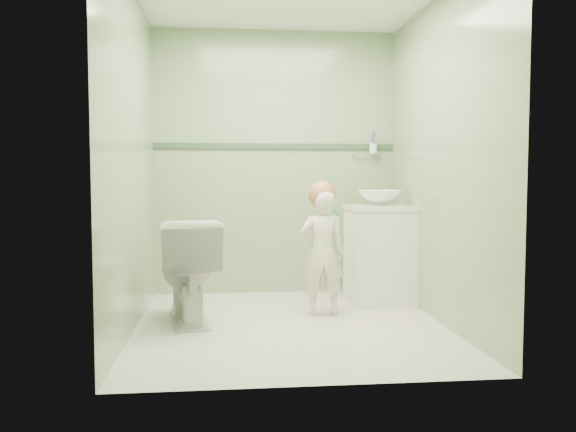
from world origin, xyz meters
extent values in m
plane|color=beige|center=(0.00, 0.00, 0.00)|extent=(2.50, 2.50, 0.00)
cube|color=#86A575|center=(0.00, 1.25, 1.20)|extent=(2.20, 0.04, 2.40)
cube|color=#86A575|center=(0.00, -1.25, 1.20)|extent=(2.20, 0.04, 2.40)
cube|color=#86A575|center=(-1.10, 0.00, 1.20)|extent=(0.04, 2.50, 2.40)
cube|color=#86A575|center=(1.10, 0.00, 1.20)|extent=(0.04, 2.50, 2.40)
cube|color=#325139|center=(0.00, 1.24, 1.35)|extent=(2.20, 0.02, 0.05)
cube|color=white|center=(0.84, 0.70, 0.40)|extent=(0.52, 0.50, 0.80)
cube|color=white|center=(0.84, 0.70, 0.81)|extent=(0.54, 0.52, 0.04)
imported|color=white|center=(0.84, 0.70, 0.89)|extent=(0.37, 0.37, 0.13)
cylinder|color=silver|center=(0.84, 0.90, 0.95)|extent=(0.03, 0.03, 0.18)
cylinder|color=silver|center=(0.84, 0.85, 1.03)|extent=(0.02, 0.12, 0.02)
cylinder|color=silver|center=(0.84, 1.20, 1.28)|extent=(0.26, 0.02, 0.02)
cylinder|color=silver|center=(0.90, 1.18, 1.33)|extent=(0.07, 0.07, 0.09)
cylinder|color=#6E449E|center=(0.90, 1.17, 1.40)|extent=(0.01, 0.01, 0.17)
cylinder|color=#393EDD|center=(0.89, 1.17, 1.40)|extent=(0.01, 0.01, 0.17)
cylinder|color=#C04B38|center=(0.91, 1.18, 1.40)|extent=(0.01, 0.01, 0.17)
imported|color=white|center=(-0.74, 0.17, 0.38)|extent=(0.56, 0.82, 0.77)
imported|color=silver|center=(0.28, 0.30, 0.48)|extent=(0.36, 0.25, 0.97)
sphere|color=#AC6E3F|center=(0.28, 0.33, 0.93)|extent=(0.21, 0.21, 0.21)
cylinder|color=#0B956D|center=(0.36, 0.17, 0.81)|extent=(0.08, 0.13, 0.06)
cube|color=white|center=(0.30, 0.22, 0.85)|extent=(0.03, 0.03, 0.02)
camera|label=1|loc=(-0.46, -4.16, 1.06)|focal=36.77mm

